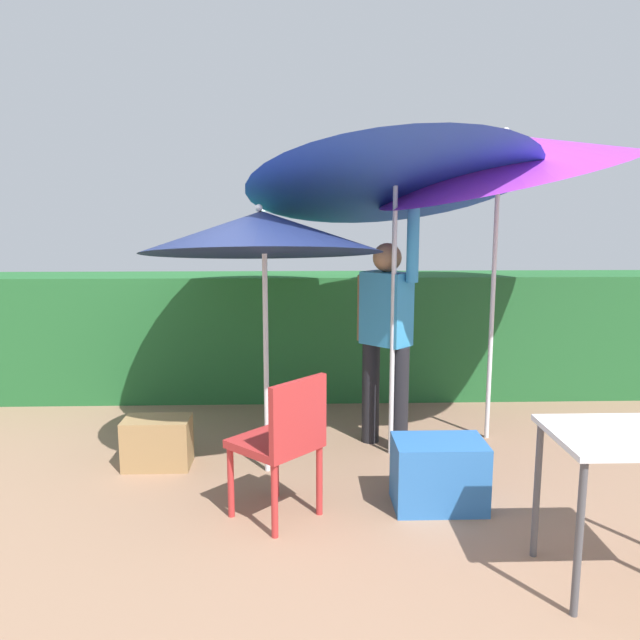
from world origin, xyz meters
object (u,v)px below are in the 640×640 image
umbrella_rainbow (389,159)px  umbrella_yellow (502,157)px  person_vendor (386,330)px  chair_plastic (283,438)px  umbrella_orange (262,233)px  umbrella_navy (263,232)px  crate_cardboard (157,443)px  cooler_box (439,474)px  folding_table (633,452)px

umbrella_rainbow → umbrella_yellow: bearing=18.0°
person_vendor → chair_plastic: bearing=-122.4°
umbrella_orange → umbrella_navy: bearing=92.4°
umbrella_orange → crate_cardboard: (-0.78, 0.10, -1.51)m
umbrella_rainbow → person_vendor: 1.28m
umbrella_navy → cooler_box: umbrella_navy is taller
umbrella_yellow → umbrella_navy: size_ratio=1.44×
umbrella_orange → folding_table: (1.87, -1.46, -1.01)m
cooler_box → crate_cardboard: (-1.90, 0.70, -0.03)m
umbrella_navy → umbrella_yellow: bearing=-7.1°
umbrella_rainbow → umbrella_navy: size_ratio=1.46×
umbrella_navy → person_vendor: bearing=-19.7°
umbrella_rainbow → umbrella_yellow: (0.90, 0.29, 0.04)m
chair_plastic → folding_table: (1.72, -0.73, 0.18)m
umbrella_rainbow → umbrella_navy: 1.19m
crate_cardboard → chair_plastic: bearing=-42.0°
umbrella_rainbow → umbrella_orange: size_ratio=1.41×
umbrella_rainbow → umbrella_navy: bearing=150.8°
cooler_box → folding_table: bearing=-49.1°
cooler_box → folding_table: size_ratio=0.71×
person_vendor → folding_table: bearing=-63.8°
folding_table → umbrella_rainbow: bearing=119.0°
umbrella_orange → umbrella_yellow: size_ratio=0.72×
umbrella_navy → person_vendor: 1.25m
umbrella_navy → crate_cardboard: umbrella_navy is taller
umbrella_yellow → umbrella_orange: bearing=-161.9°
crate_cardboard → folding_table: (2.65, -1.57, 0.51)m
cooler_box → folding_table: 1.24m
umbrella_rainbow → folding_table: umbrella_rainbow is taller
person_vendor → umbrella_orange: bearing=-152.7°
crate_cardboard → folding_table: bearing=-30.5°
umbrella_orange → cooler_box: umbrella_orange is taller
umbrella_yellow → cooler_box: (-0.67, -1.18, -2.02)m
crate_cardboard → cooler_box: bearing=-20.2°
umbrella_navy → chair_plastic: size_ratio=2.09×
umbrella_rainbow → cooler_box: bearing=-75.9°
umbrella_rainbow → chair_plastic: umbrella_rainbow is taller
umbrella_orange → crate_cardboard: umbrella_orange is taller
folding_table → umbrella_navy: bearing=129.9°
folding_table → chair_plastic: bearing=157.1°
chair_plastic → umbrella_yellow: bearing=38.8°
umbrella_rainbow → person_vendor: size_ratio=1.45×
crate_cardboard → person_vendor: bearing=12.2°
crate_cardboard → folding_table: 3.12m
umbrella_yellow → cooler_box: 2.44m
person_vendor → cooler_box: bearing=-79.3°
umbrella_rainbow → folding_table: bearing=-61.0°
chair_plastic → crate_cardboard: (-0.93, 0.84, -0.33)m
umbrella_yellow → folding_table: 2.57m
umbrella_orange → person_vendor: 1.28m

